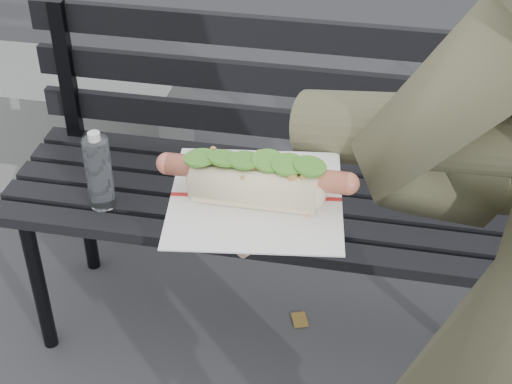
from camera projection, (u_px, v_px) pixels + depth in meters
The scene contains 3 objects.
park_bench at pixel (298, 170), 2.00m from camera, with size 1.50×0.44×0.88m.
concrete_block at pixel (19, 117), 2.85m from camera, with size 1.20×0.40×0.40m, color slate.
held_hotdog at pixel (444, 152), 0.87m from camera, with size 0.64×0.32×0.20m.
Camera 1 is at (0.21, -0.70, 1.66)m, focal length 55.00 mm.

